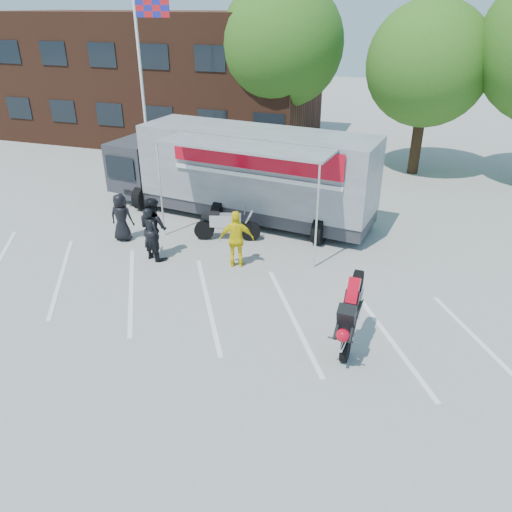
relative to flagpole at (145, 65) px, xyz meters
The scene contains 13 objects.
ground 12.83m from the flagpole, 58.02° to the right, with size 100.00×100.00×0.00m, color #969691.
parking_bay_lines 12.06m from the flagpole, 55.25° to the right, with size 18.00×5.00×0.01m, color white.
office_building 8.97m from the flagpole, 115.15° to the left, with size 18.00×8.00×7.00m, color #4A2617.
flagpole is the anchor object (origin of this frame).
tree_left 7.37m from the flagpole, 54.72° to the left, with size 6.12×6.12×8.64m.
tree_mid 12.31m from the flagpole, 23.97° to the left, with size 5.44×5.44×7.68m.
transporter_truck 7.91m from the flagpole, 28.14° to the right, with size 10.57×5.09×3.36m, color #94989C, non-canonical shape.
parked_motorcycle 9.01m from the flagpole, 42.52° to the right, with size 0.78×2.34×1.23m, color silver, non-canonical shape.
stunt_bike_rider 15.08m from the flagpole, 42.64° to the right, with size 0.85×1.80×2.12m, color black, non-canonical shape.
spectator_leather_a 7.74m from the flagpole, 71.39° to the right, with size 0.81×0.53×1.67m, color black.
spectator_leather_b 9.14m from the flagpole, 62.27° to the right, with size 0.65×0.43×1.79m, color black.
spectator_leather_c 8.91m from the flagpole, 61.66° to the right, with size 0.98×0.76×2.01m, color black.
spectator_hivis 10.23m from the flagpole, 46.18° to the right, with size 1.07×0.44×1.82m, color yellow.
Camera 1 is at (5.10, -9.68, 7.31)m, focal length 35.00 mm.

